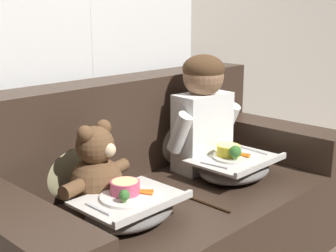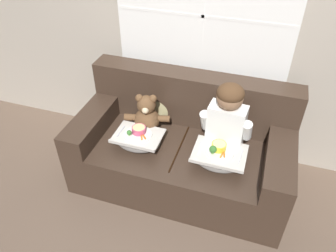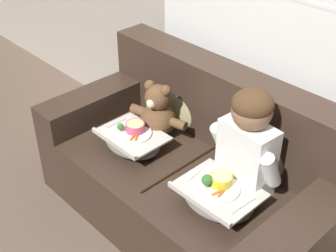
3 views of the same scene
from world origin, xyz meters
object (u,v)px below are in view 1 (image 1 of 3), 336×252
object	(u,v)px
throw_pillow_behind_teddy	(70,160)
teddy_bear	(97,173)
couch	(158,207)
child_figure	(203,108)
lap_tray_teddy	(130,208)
throw_pillow_behind_child	(176,131)
lap_tray_child	(234,167)

from	to	relation	value
throw_pillow_behind_teddy	teddy_bear	bearing A→B (deg)	-89.65
couch	teddy_bear	distance (m)	0.42
child_figure	lap_tray_teddy	xyz separation A→B (m)	(-0.68, -0.21, -0.26)
couch	child_figure	distance (m)	0.54
throw_pillow_behind_child	child_figure	world-z (taller)	child_figure
child_figure	teddy_bear	distance (m)	0.70
throw_pillow_behind_teddy	couch	bearing A→B (deg)	-31.28
couch	lap_tray_child	distance (m)	0.42
throw_pillow_behind_child	throw_pillow_behind_teddy	xyz separation A→B (m)	(-0.68, 0.00, 0.00)
throw_pillow_behind_child	child_figure	bearing A→B (deg)	-90.03
throw_pillow_behind_teddy	lap_tray_teddy	size ratio (longest dim) A/B	0.94
couch	lap_tray_teddy	size ratio (longest dim) A/B	4.56
teddy_bear	lap_tray_teddy	bearing A→B (deg)	-90.47
couch	lap_tray_child	size ratio (longest dim) A/B	4.37
couch	throw_pillow_behind_teddy	size ratio (longest dim) A/B	4.86
lap_tray_child	throw_pillow_behind_teddy	bearing A→B (deg)	149.81
throw_pillow_behind_child	lap_tray_teddy	distance (m)	0.79
lap_tray_child	lap_tray_teddy	xyz separation A→B (m)	(-0.68, 0.00, 0.00)
child_figure	lap_tray_teddy	distance (m)	0.75
couch	lap_tray_teddy	world-z (taller)	couch
child_figure	throw_pillow_behind_child	bearing A→B (deg)	89.97
throw_pillow_behind_child	lap_tray_child	size ratio (longest dim) A/B	0.89
couch	lap_tray_teddy	xyz separation A→B (m)	(-0.34, -0.19, 0.16)
throw_pillow_behind_teddy	lap_tray_child	world-z (taller)	throw_pillow_behind_teddy
couch	throw_pillow_behind_teddy	distance (m)	0.48
child_figure	lap_tray_child	size ratio (longest dim) A/B	1.44
throw_pillow_behind_child	lap_tray_teddy	size ratio (longest dim) A/B	0.93
throw_pillow_behind_teddy	teddy_bear	size ratio (longest dim) A/B	0.93
teddy_bear	couch	bearing A→B (deg)	-2.67
teddy_bear	child_figure	bearing A→B (deg)	0.33
couch	throw_pillow_behind_child	size ratio (longest dim) A/B	4.90
child_figure	teddy_bear	world-z (taller)	child_figure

